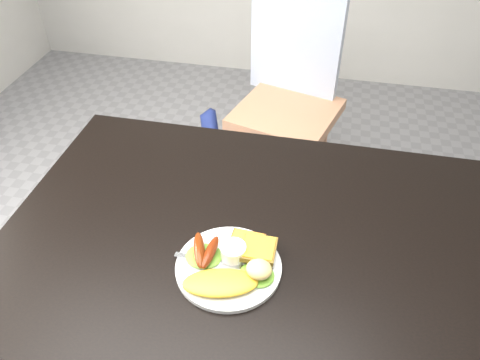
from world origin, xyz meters
The scene contains 14 objects.
dining_table centered at (0.00, 0.00, 0.73)m, with size 1.20×0.80×0.04m, color black.
dining_chair centered at (-0.05, 1.00, 0.45)m, with size 0.41×0.41×0.05m, color tan.
person centered at (-0.01, 0.45, 0.84)m, with size 0.60×0.40×1.68m, color navy.
plate centered at (-0.05, -0.11, 0.76)m, with size 0.23×0.23×0.01m, color white.
lettuce_left centered at (-0.11, -0.10, 0.77)m, with size 0.08×0.07×0.01m, color #4E8824.
lettuce_right centered at (0.02, -0.13, 0.77)m, with size 0.08×0.07×0.01m, color #458C1F.
omelette centered at (-0.05, -0.17, 0.77)m, with size 0.16×0.07×0.02m, color yellow.
sausage_a centered at (-0.12, -0.10, 0.78)m, with size 0.02×0.10×0.02m, color #68280B.
sausage_b centered at (-0.09, -0.10, 0.78)m, with size 0.02×0.09×0.02m, color #6D2A09.
ramekin centered at (-0.04, -0.09, 0.78)m, with size 0.06×0.06×0.03m, color white.
toast_a centered at (-0.02, -0.05, 0.77)m, with size 0.08×0.08×0.01m, color brown.
toast_b centered at (0.01, -0.07, 0.78)m, with size 0.07×0.07×0.01m, color olive.
potato_salad centered at (0.02, -0.13, 0.79)m, with size 0.06×0.05×0.03m, color beige.
fork centered at (-0.09, -0.11, 0.76)m, with size 0.16×0.01×0.00m, color #ADAFB7.
Camera 1 is at (0.11, -0.74, 1.55)m, focal length 35.00 mm.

